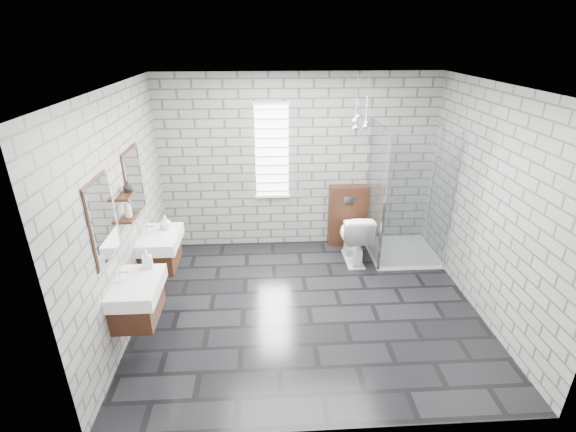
{
  "coord_description": "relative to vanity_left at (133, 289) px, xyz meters",
  "views": [
    {
      "loc": [
        -0.51,
        -4.36,
        3.21
      ],
      "look_at": [
        -0.24,
        0.35,
        1.12
      ],
      "focal_mm": 26.0,
      "sensor_mm": 36.0,
      "label": 1
    }
  ],
  "objects": [
    {
      "name": "floor",
      "position": [
        1.91,
        0.62,
        -0.77
      ],
      "size": [
        4.2,
        3.6,
        0.02
      ],
      "primitive_type": "cube",
      "color": "black",
      "rests_on": "ground"
    },
    {
      "name": "ceiling",
      "position": [
        1.91,
        0.62,
        1.95
      ],
      "size": [
        4.2,
        3.6,
        0.02
      ],
      "primitive_type": "cube",
      "color": "white",
      "rests_on": "wall_back"
    },
    {
      "name": "wall_back",
      "position": [
        1.91,
        2.43,
        0.59
      ],
      "size": [
        4.2,
        0.02,
        2.7
      ],
      "primitive_type": "cube",
      "color": "gray",
      "rests_on": "floor"
    },
    {
      "name": "wall_front",
      "position": [
        1.91,
        -1.19,
        0.59
      ],
      "size": [
        4.2,
        0.02,
        2.7
      ],
      "primitive_type": "cube",
      "color": "gray",
      "rests_on": "floor"
    },
    {
      "name": "wall_left",
      "position": [
        -0.2,
        0.62,
        0.59
      ],
      "size": [
        0.02,
        3.6,
        2.7
      ],
      "primitive_type": "cube",
      "color": "gray",
      "rests_on": "floor"
    },
    {
      "name": "wall_right",
      "position": [
        4.02,
        0.62,
        0.59
      ],
      "size": [
        0.02,
        3.6,
        2.7
      ],
      "primitive_type": "cube",
      "color": "gray",
      "rests_on": "floor"
    },
    {
      "name": "vanity_left",
      "position": [
        0.0,
        0.0,
        0.0
      ],
      "size": [
        0.47,
        0.7,
        1.57
      ],
      "color": "#3D2012",
      "rests_on": "wall_left"
    },
    {
      "name": "vanity_right",
      "position": [
        0.0,
        1.1,
        0.0
      ],
      "size": [
        0.47,
        0.7,
        1.57
      ],
      "color": "#3D2012",
      "rests_on": "wall_left"
    },
    {
      "name": "shelf_lower",
      "position": [
        -0.12,
        0.57,
        0.56
      ],
      "size": [
        0.14,
        0.3,
        0.03
      ],
      "primitive_type": "cube",
      "color": "#3D2012",
      "rests_on": "wall_left"
    },
    {
      "name": "shelf_upper",
      "position": [
        -0.12,
        0.57,
        0.82
      ],
      "size": [
        0.14,
        0.3,
        0.03
      ],
      "primitive_type": "cube",
      "color": "#3D2012",
      "rests_on": "wall_left"
    },
    {
      "name": "window",
      "position": [
        1.51,
        2.41,
        0.79
      ],
      "size": [
        0.56,
        0.05,
        1.48
      ],
      "color": "white",
      "rests_on": "wall_back"
    },
    {
      "name": "cistern_panel",
      "position": [
        2.71,
        2.32,
        -0.26
      ],
      "size": [
        0.6,
        0.2,
        1.0
      ],
      "primitive_type": "cube",
      "color": "#3D2012",
      "rests_on": "floor"
    },
    {
      "name": "flush_plate",
      "position": [
        2.71,
        2.22,
        0.04
      ],
      "size": [
        0.18,
        0.01,
        0.12
      ],
      "primitive_type": "cube",
      "color": "silver",
      "rests_on": "cistern_panel"
    },
    {
      "name": "shower_enclosure",
      "position": [
        3.41,
        1.81,
        -0.25
      ],
      "size": [
        1.0,
        1.0,
        2.03
      ],
      "color": "white",
      "rests_on": "floor"
    },
    {
      "name": "pendant_cluster",
      "position": [
        2.73,
        1.99,
        1.3
      ],
      "size": [
        0.25,
        0.19,
        0.75
      ],
      "color": "silver",
      "rests_on": "ceiling"
    },
    {
      "name": "toilet",
      "position": [
        2.71,
        1.79,
        -0.36
      ],
      "size": [
        0.46,
        0.78,
        0.79
      ],
      "primitive_type": "imported",
      "rotation": [
        0.0,
        0.0,
        3.16
      ],
      "color": "white",
      "rests_on": "floor"
    },
    {
      "name": "soap_bottle_a",
      "position": [
        0.1,
        0.27,
        0.2
      ],
      "size": [
        0.12,
        0.12,
        0.22
      ],
      "primitive_type": "imported",
      "rotation": [
        0.0,
        0.0,
        0.2
      ],
      "color": "#B2B2B2",
      "rests_on": "vanity_left"
    },
    {
      "name": "soap_bottle_b",
      "position": [
        0.09,
        1.25,
        0.19
      ],
      "size": [
        0.19,
        0.19,
        0.19
      ],
      "primitive_type": "imported",
      "rotation": [
        0.0,
        0.0,
        0.38
      ],
      "color": "#B2B2B2",
      "rests_on": "vanity_right"
    },
    {
      "name": "soap_bottle_c",
      "position": [
        -0.11,
        0.54,
        0.68
      ],
      "size": [
        0.09,
        0.09,
        0.21
      ],
      "primitive_type": "imported",
      "rotation": [
        0.0,
        0.0,
        0.1
      ],
      "color": "#B2B2B2",
      "rests_on": "shelf_lower"
    },
    {
      "name": "vase",
      "position": [
        -0.11,
        0.66,
        0.89
      ],
      "size": [
        0.14,
        0.14,
        0.11
      ],
      "primitive_type": "imported",
      "rotation": [
        0.0,
        0.0,
        0.38
      ],
      "color": "#B2B2B2",
      "rests_on": "shelf_upper"
    }
  ]
}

